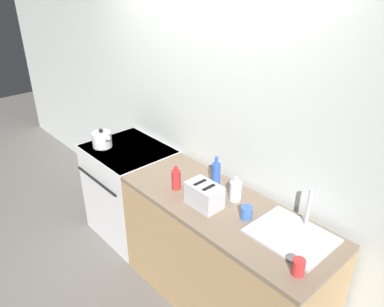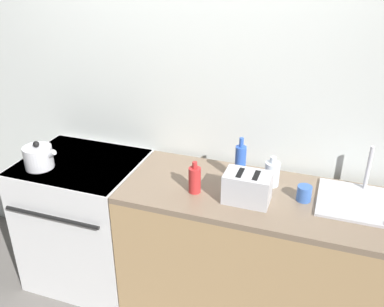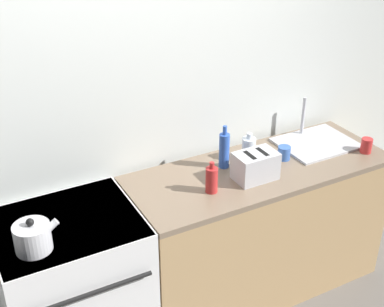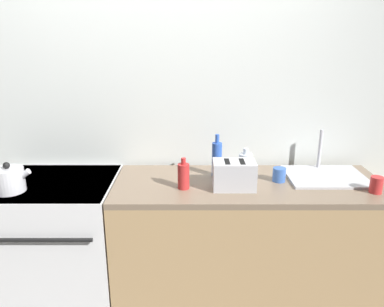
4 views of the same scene
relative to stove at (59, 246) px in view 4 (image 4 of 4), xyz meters
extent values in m
cube|color=silver|center=(0.64, 0.38, 0.82)|extent=(8.00, 0.05, 2.60)
cube|color=silver|center=(0.00, 0.00, -0.01)|extent=(0.77, 0.66, 0.94)
cube|color=black|center=(0.00, 0.00, 0.45)|extent=(0.76, 0.64, 0.02)
cylinder|color=black|center=(-0.17, -0.14, 0.45)|extent=(0.21, 0.21, 0.01)
cylinder|color=black|center=(0.17, -0.14, 0.45)|extent=(0.21, 0.21, 0.01)
cylinder|color=black|center=(-0.17, 0.14, 0.45)|extent=(0.21, 0.21, 0.01)
cylinder|color=black|center=(0.17, 0.14, 0.45)|extent=(0.21, 0.21, 0.01)
cylinder|color=black|center=(0.00, -0.35, 0.25)|extent=(0.66, 0.02, 0.02)
cube|color=tan|center=(1.24, -0.01, -0.03)|extent=(1.69, 0.64, 0.90)
cube|color=#7A6651|center=(1.24, -0.01, 0.44)|extent=(1.69, 0.64, 0.04)
cylinder|color=silver|center=(-0.20, -0.15, 0.53)|extent=(0.18, 0.18, 0.14)
sphere|color=black|center=(-0.20, -0.15, 0.62)|extent=(0.04, 0.04, 0.04)
cylinder|color=silver|center=(-0.11, -0.15, 0.56)|extent=(0.10, 0.04, 0.09)
cube|color=#BCBCC1|center=(1.13, -0.10, 0.54)|extent=(0.25, 0.17, 0.17)
cube|color=black|center=(1.09, -0.10, 0.62)|extent=(0.03, 0.12, 0.01)
cube|color=black|center=(1.18, -0.10, 0.62)|extent=(0.03, 0.12, 0.01)
cube|color=#B7B7BC|center=(1.75, 0.08, 0.46)|extent=(0.50, 0.40, 0.01)
cylinder|color=silver|center=(1.75, 0.24, 0.60)|extent=(0.02, 0.02, 0.28)
cylinder|color=#B72828|center=(0.83, -0.10, 0.53)|extent=(0.07, 0.07, 0.15)
cylinder|color=#B72828|center=(0.83, -0.10, 0.63)|extent=(0.03, 0.03, 0.04)
cylinder|color=#2D56B7|center=(1.04, 0.11, 0.57)|extent=(0.06, 0.06, 0.22)
cylinder|color=#2D56B7|center=(1.04, 0.11, 0.71)|extent=(0.03, 0.03, 0.06)
cylinder|color=silver|center=(1.23, 0.12, 0.53)|extent=(0.09, 0.09, 0.15)
cylinder|color=silver|center=(1.23, 0.12, 0.62)|extent=(0.04, 0.04, 0.04)
cylinder|color=#3860B2|center=(1.43, 0.01, 0.50)|extent=(0.08, 0.08, 0.09)
cylinder|color=red|center=(1.96, -0.17, 0.51)|extent=(0.07, 0.07, 0.10)
camera|label=1|loc=(2.72, -1.64, 2.00)|focal=35.00mm
camera|label=2|loc=(1.51, -2.09, 1.75)|focal=40.00mm
camera|label=3|loc=(-0.50, -2.34, 2.11)|focal=50.00mm
camera|label=4|loc=(0.88, -2.19, 1.34)|focal=35.00mm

